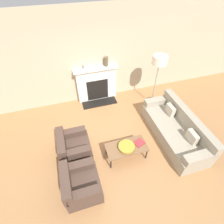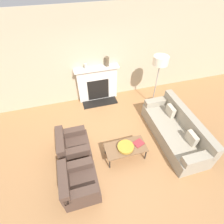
{
  "view_description": "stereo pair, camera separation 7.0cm",
  "coord_description": "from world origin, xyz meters",
  "px_view_note": "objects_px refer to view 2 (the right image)",
  "views": [
    {
      "loc": [
        -0.83,
        -2.42,
        3.88
      ],
      "look_at": [
        0.22,
        1.03,
        0.45
      ],
      "focal_mm": 28.0,
      "sensor_mm": 36.0,
      "label": 1
    },
    {
      "loc": [
        -0.77,
        -2.44,
        3.88
      ],
      "look_at": [
        0.22,
        1.03,
        0.45
      ],
      "focal_mm": 28.0,
      "sensor_mm": 36.0,
      "label": 2
    }
  ],
  "objects_px": {
    "book": "(139,143)",
    "armchair_near": "(78,184)",
    "floor_lamp": "(160,64)",
    "mantel_vase_left": "(86,66)",
    "bowl": "(126,147)",
    "mantel_vase_center_left": "(107,62)",
    "armchair_far": "(73,147)",
    "couch": "(176,130)",
    "coffee_table": "(126,148)",
    "fireplace": "(97,84)"
  },
  "relations": [
    {
      "from": "armchair_far",
      "to": "floor_lamp",
      "type": "bearing_deg",
      "value": -66.06
    },
    {
      "from": "mantel_vase_center_left",
      "to": "armchair_near",
      "type": "bearing_deg",
      "value": -115.34
    },
    {
      "from": "book",
      "to": "armchair_near",
      "type": "bearing_deg",
      "value": 179.9
    },
    {
      "from": "fireplace",
      "to": "floor_lamp",
      "type": "bearing_deg",
      "value": -26.52
    },
    {
      "from": "armchair_far",
      "to": "floor_lamp",
      "type": "relative_size",
      "value": 0.46
    },
    {
      "from": "armchair_far",
      "to": "couch",
      "type": "bearing_deg",
      "value": -94.69
    },
    {
      "from": "coffee_table",
      "to": "book",
      "type": "distance_m",
      "value": 0.34
    },
    {
      "from": "mantel_vase_left",
      "to": "coffee_table",
      "type": "bearing_deg",
      "value": -79.81
    },
    {
      "from": "couch",
      "to": "book",
      "type": "relative_size",
      "value": 7.75
    },
    {
      "from": "armchair_near",
      "to": "armchair_far",
      "type": "xyz_separation_m",
      "value": [
        0.0,
        0.96,
        0.0
      ]
    },
    {
      "from": "mantel_vase_left",
      "to": "mantel_vase_center_left",
      "type": "xyz_separation_m",
      "value": [
        0.66,
        0.0,
        0.06
      ]
    },
    {
      "from": "armchair_near",
      "to": "armchair_far",
      "type": "bearing_deg",
      "value": 0.0
    },
    {
      "from": "coffee_table",
      "to": "mantel_vase_center_left",
      "type": "relative_size",
      "value": 3.46
    },
    {
      "from": "book",
      "to": "mantel_vase_center_left",
      "type": "bearing_deg",
      "value": 73.55
    },
    {
      "from": "armchair_far",
      "to": "book",
      "type": "xyz_separation_m",
      "value": [
        1.57,
        -0.41,
        0.11
      ]
    },
    {
      "from": "bowl",
      "to": "book",
      "type": "relative_size",
      "value": 1.36
    },
    {
      "from": "bowl",
      "to": "mantel_vase_left",
      "type": "distance_m",
      "value": 2.7
    },
    {
      "from": "mantel_vase_left",
      "to": "mantel_vase_center_left",
      "type": "height_order",
      "value": "mantel_vase_center_left"
    },
    {
      "from": "fireplace",
      "to": "mantel_vase_left",
      "type": "relative_size",
      "value": 8.38
    },
    {
      "from": "floor_lamp",
      "to": "coffee_table",
      "type": "bearing_deg",
      "value": -132.81
    },
    {
      "from": "book",
      "to": "armchair_far",
      "type": "bearing_deg",
      "value": 145.77
    },
    {
      "from": "floor_lamp",
      "to": "mantel_vase_left",
      "type": "bearing_deg",
      "value": 156.9
    },
    {
      "from": "bowl",
      "to": "floor_lamp",
      "type": "distance_m",
      "value": 2.52
    },
    {
      "from": "mantel_vase_center_left",
      "to": "bowl",
      "type": "bearing_deg",
      "value": -95.05
    },
    {
      "from": "bowl",
      "to": "mantel_vase_left",
      "type": "bearing_deg",
      "value": 99.77
    },
    {
      "from": "bowl",
      "to": "mantel_vase_center_left",
      "type": "distance_m",
      "value": 2.69
    },
    {
      "from": "bowl",
      "to": "book",
      "type": "xyz_separation_m",
      "value": [
        0.35,
        0.04,
        -0.04
      ]
    },
    {
      "from": "armchair_far",
      "to": "coffee_table",
      "type": "relative_size",
      "value": 0.8
    },
    {
      "from": "mantel_vase_center_left",
      "to": "couch",
      "type": "bearing_deg",
      "value": -60.67
    },
    {
      "from": "mantel_vase_left",
      "to": "bowl",
      "type": "bearing_deg",
      "value": -80.23
    },
    {
      "from": "fireplace",
      "to": "armchair_near",
      "type": "distance_m",
      "value": 3.22
    },
    {
      "from": "mantel_vase_left",
      "to": "mantel_vase_center_left",
      "type": "bearing_deg",
      "value": 0.0
    },
    {
      "from": "couch",
      "to": "fireplace",
      "type": "bearing_deg",
      "value": -144.41
    },
    {
      "from": "couch",
      "to": "mantel_vase_left",
      "type": "bearing_deg",
      "value": -139.67
    },
    {
      "from": "book",
      "to": "mantel_vase_center_left",
      "type": "relative_size",
      "value": 1.0
    },
    {
      "from": "bowl",
      "to": "mantel_vase_center_left",
      "type": "xyz_separation_m",
      "value": [
        0.22,
        2.52,
        0.91
      ]
    },
    {
      "from": "coffee_table",
      "to": "bowl",
      "type": "xyz_separation_m",
      "value": [
        -0.01,
        -0.03,
        0.08
      ]
    },
    {
      "from": "armchair_near",
      "to": "book",
      "type": "relative_size",
      "value": 2.77
    },
    {
      "from": "mantel_vase_left",
      "to": "couch",
      "type": "bearing_deg",
      "value": -49.67
    },
    {
      "from": "couch",
      "to": "mantel_vase_left",
      "type": "relative_size",
      "value": 13.29
    },
    {
      "from": "couch",
      "to": "armchair_near",
      "type": "distance_m",
      "value": 2.82
    },
    {
      "from": "armchair_near",
      "to": "mantel_vase_center_left",
      "type": "height_order",
      "value": "mantel_vase_center_left"
    },
    {
      "from": "couch",
      "to": "mantel_vase_center_left",
      "type": "distance_m",
      "value": 2.83
    },
    {
      "from": "armchair_near",
      "to": "mantel_vase_center_left",
      "type": "xyz_separation_m",
      "value": [
        1.44,
        3.03,
        1.05
      ]
    },
    {
      "from": "bowl",
      "to": "book",
      "type": "height_order",
      "value": "bowl"
    },
    {
      "from": "bowl",
      "to": "floor_lamp",
      "type": "xyz_separation_m",
      "value": [
        1.54,
        1.68,
        1.06
      ]
    },
    {
      "from": "mantel_vase_center_left",
      "to": "armchair_far",
      "type": "bearing_deg",
      "value": -124.77
    },
    {
      "from": "couch",
      "to": "coffee_table",
      "type": "bearing_deg",
      "value": -82.24
    },
    {
      "from": "couch",
      "to": "bowl",
      "type": "xyz_separation_m",
      "value": [
        -1.51,
        -0.23,
        0.14
      ]
    },
    {
      "from": "armchair_far",
      "to": "bowl",
      "type": "distance_m",
      "value": 1.3
    }
  ]
}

